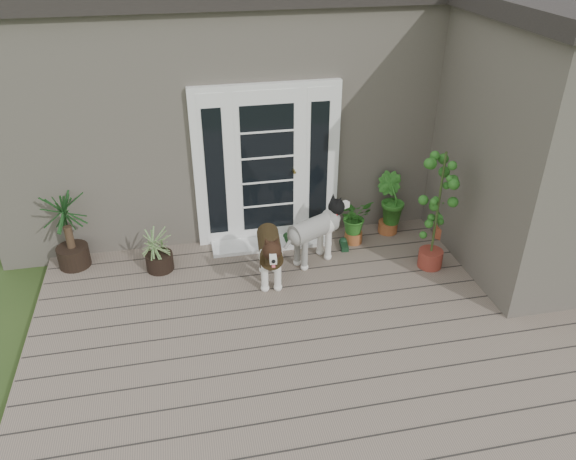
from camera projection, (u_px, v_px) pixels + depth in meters
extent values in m
cube|color=#6B5B4C|center=(323.00, 343.00, 5.96)|extent=(6.20, 4.60, 0.12)
cube|color=#665E54|center=(257.00, 93.00, 8.81)|extent=(7.40, 4.00, 3.10)
cube|color=#665E54|center=(538.00, 153.00, 6.65)|extent=(1.60, 2.40, 3.10)
cube|color=#2D2826|center=(573.00, 6.00, 5.82)|extent=(1.80, 2.60, 0.20)
cube|color=white|center=(267.00, 166.00, 7.22)|extent=(1.90, 0.14, 2.15)
cube|color=white|center=(271.00, 243.00, 7.58)|extent=(1.60, 0.40, 0.05)
imported|color=#1C5317|center=(354.00, 224.00, 7.50)|extent=(0.56, 0.56, 0.56)
imported|color=#19581F|center=(389.00, 211.00, 7.72)|extent=(0.62, 0.62, 0.66)
imported|color=#1A5C1A|center=(446.00, 219.00, 7.65)|extent=(0.48, 0.48, 0.53)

